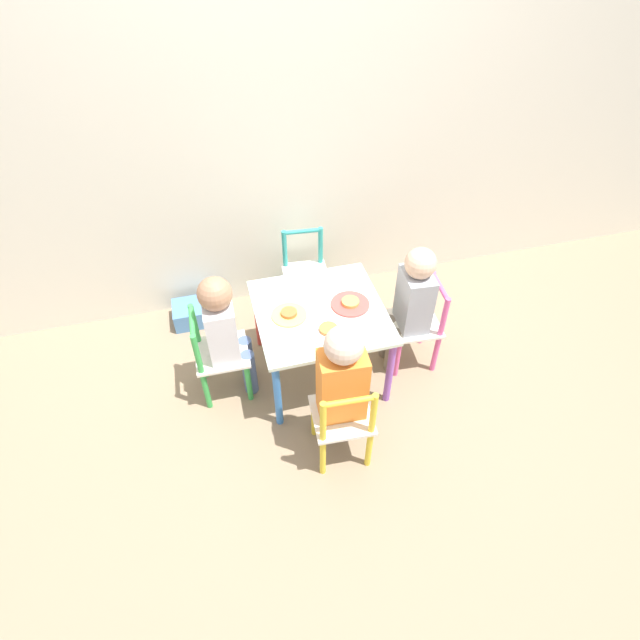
{
  "coord_description": "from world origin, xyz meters",
  "views": [
    {
      "loc": [
        -0.46,
        -1.74,
        2.09
      ],
      "look_at": [
        0.0,
        0.0,
        0.38
      ],
      "focal_mm": 28.0,
      "sensor_mm": 36.0,
      "label": 1
    }
  ],
  "objects": [
    {
      "name": "kids_table",
      "position": [
        0.0,
        0.0,
        0.38
      ],
      "size": [
        0.63,
        0.63,
        0.44
      ],
      "color": "silver",
      "rests_on": "ground_plane"
    },
    {
      "name": "chair_yellow",
      "position": [
        -0.03,
        -0.53,
        0.25
      ],
      "size": [
        0.28,
        0.28,
        0.51
      ],
      "rotation": [
        0.0,
        0.0,
        -3.21
      ],
      "color": "silver",
      "rests_on": "ground_plane"
    },
    {
      "name": "plate_right",
      "position": [
        0.15,
        0.0,
        0.45
      ],
      "size": [
        0.19,
        0.19,
        0.03
      ],
      "color": "#E54C47",
      "rests_on": "kids_table"
    },
    {
      "name": "plate_left",
      "position": [
        -0.15,
        0.0,
        0.45
      ],
      "size": [
        0.17,
        0.17,
        0.03
      ],
      "color": "#EADB66",
      "rests_on": "kids_table"
    },
    {
      "name": "storage_bin",
      "position": [
        -0.63,
        0.58,
        0.06
      ],
      "size": [
        0.25,
        0.19,
        0.12
      ],
      "color": "#4C7FB7",
      "rests_on": "ground_plane"
    },
    {
      "name": "house_wall",
      "position": [
        0.0,
        0.75,
        1.3
      ],
      "size": [
        6.0,
        0.06,
        2.6
      ],
      "color": "beige",
      "rests_on": "ground_plane"
    },
    {
      "name": "plate_front",
      "position": [
        -0.0,
        -0.15,
        0.45
      ],
      "size": [
        0.19,
        0.19,
        0.03
      ],
      "color": "white",
      "rests_on": "kids_table"
    },
    {
      "name": "child_left",
      "position": [
        -0.47,
        0.01,
        0.43
      ],
      "size": [
        0.22,
        0.2,
        0.73
      ],
      "rotation": [
        0.0,
        0.0,
        1.55
      ],
      "color": "#4C608E",
      "rests_on": "ground_plane"
    },
    {
      "name": "child_right",
      "position": [
        0.46,
        -0.04,
        0.44
      ],
      "size": [
        0.22,
        0.21,
        0.74
      ],
      "rotation": [
        0.0,
        0.0,
        -1.65
      ],
      "color": "#7A6B5B",
      "rests_on": "ground_plane"
    },
    {
      "name": "chair_teal",
      "position": [
        0.05,
        0.52,
        0.25
      ],
      "size": [
        0.28,
        0.28,
        0.51
      ],
      "rotation": [
        0.0,
        0.0,
        -0.09
      ],
      "color": "silver",
      "rests_on": "ground_plane"
    },
    {
      "name": "chair_green",
      "position": [
        -0.53,
        0.01,
        0.25
      ],
      "size": [
        0.26,
        0.26,
        0.51
      ],
      "rotation": [
        0.0,
        0.0,
        1.55
      ],
      "color": "silver",
      "rests_on": "ground_plane"
    },
    {
      "name": "child_front",
      "position": [
        -0.03,
        -0.47,
        0.46
      ],
      "size": [
        0.21,
        0.22,
        0.77
      ],
      "rotation": [
        0.0,
        0.0,
        -3.21
      ],
      "color": "#7A6B5B",
      "rests_on": "ground_plane"
    },
    {
      "name": "chair_pink",
      "position": [
        0.53,
        -0.04,
        0.25
      ],
      "size": [
        0.28,
        0.28,
        0.51
      ],
      "rotation": [
        0.0,
        0.0,
        -1.65
      ],
      "color": "silver",
      "rests_on": "ground_plane"
    },
    {
      "name": "ground_plane",
      "position": [
        0.0,
        0.0,
        0.0
      ],
      "size": [
        6.0,
        6.0,
        0.0
      ],
      "primitive_type": "plane",
      "color": "#8C755B"
    }
  ]
}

